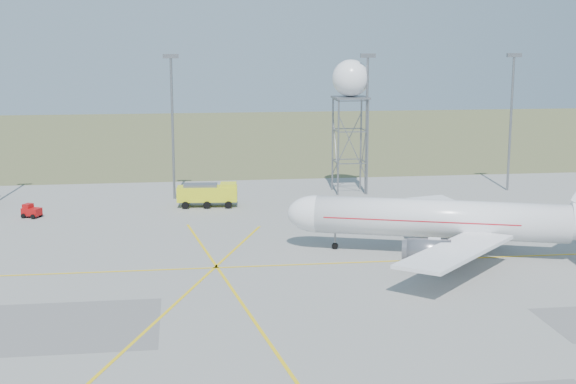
{
  "coord_description": "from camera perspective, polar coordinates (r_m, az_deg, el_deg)",
  "views": [
    {
      "loc": [
        -9.0,
        -47.76,
        22.68
      ],
      "look_at": [
        2.9,
        40.0,
        5.63
      ],
      "focal_mm": 50.0,
      "sensor_mm": 36.0,
      "label": 1
    }
  ],
  "objects": [
    {
      "name": "grass_strip",
      "position": [
        189.34,
        -4.96,
        3.98
      ],
      "size": [
        400.0,
        120.0,
        0.03
      ],
      "primitive_type": "cube",
      "color": "#556035",
      "rests_on": "ground"
    },
    {
      "name": "mast_b",
      "position": [
        114.26,
        -8.23,
        5.46
      ],
      "size": [
        2.2,
        0.5,
        20.5
      ],
      "color": "slate",
      "rests_on": "ground"
    },
    {
      "name": "mast_c",
      "position": [
        117.4,
        5.63,
        5.66
      ],
      "size": [
        2.2,
        0.5,
        20.5
      ],
      "color": "slate",
      "rests_on": "ground"
    },
    {
      "name": "mast_d",
      "position": [
        124.32,
        15.6,
        5.6
      ],
      "size": [
        2.2,
        0.5,
        20.5
      ],
      "color": "slate",
      "rests_on": "ground"
    },
    {
      "name": "airliner_main",
      "position": [
        86.34,
        11.18,
        -1.97
      ],
      "size": [
        35.21,
        33.23,
        12.26
      ],
      "rotation": [
        0.0,
        0.0,
        2.82
      ],
      "color": "white",
      "rests_on": "ground"
    },
    {
      "name": "radar_tower",
      "position": [
        118.69,
        4.44,
        5.22
      ],
      "size": [
        5.42,
        5.42,
        19.63
      ],
      "color": "slate",
      "rests_on": "ground"
    },
    {
      "name": "fire_truck",
      "position": [
        109.86,
        -5.64,
        -0.24
      ],
      "size": [
        8.34,
        3.82,
        3.26
      ],
      "rotation": [
        0.0,
        0.0,
        -0.08
      ],
      "color": "yellow",
      "rests_on": "ground"
    },
    {
      "name": "baggage_tug",
      "position": [
        108.03,
        -17.79,
        -1.39
      ],
      "size": [
        2.69,
        2.56,
        1.76
      ],
      "rotation": [
        0.0,
        0.0,
        -0.47
      ],
      "color": "#A50B0C",
      "rests_on": "ground"
    }
  ]
}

